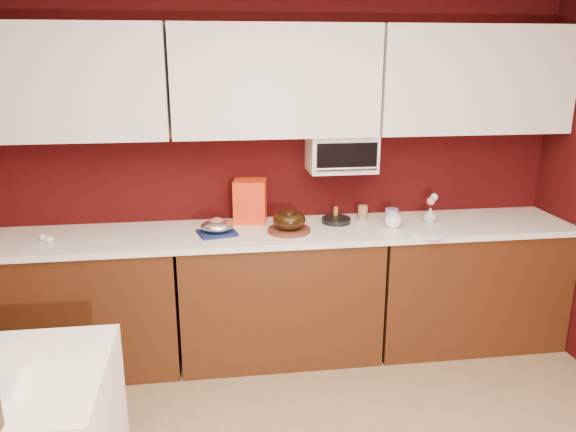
# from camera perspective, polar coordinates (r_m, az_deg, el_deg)

# --- Properties ---
(wall_back) EXTENTS (4.00, 0.02, 2.50)m
(wall_back) POSITION_cam_1_polar(r_m,az_deg,el_deg) (3.92, -1.54, 4.85)
(wall_back) COLOR #360707
(wall_back) RESTS_ON floor
(base_cabinet_left) EXTENTS (1.31, 0.58, 0.86)m
(base_cabinet_left) POSITION_cam_1_polar(r_m,az_deg,el_deg) (3.95, -20.71, -8.63)
(base_cabinet_left) COLOR #43210D
(base_cabinet_left) RESTS_ON floor
(base_cabinet_center) EXTENTS (1.31, 0.58, 0.86)m
(base_cabinet_center) POSITION_cam_1_polar(r_m,az_deg,el_deg) (3.87, -0.92, -8.04)
(base_cabinet_center) COLOR #43210D
(base_cabinet_center) RESTS_ON floor
(base_cabinet_right) EXTENTS (1.31, 0.58, 0.86)m
(base_cabinet_right) POSITION_cam_1_polar(r_m,az_deg,el_deg) (4.23, 17.41, -6.64)
(base_cabinet_right) COLOR #43210D
(base_cabinet_right) RESTS_ON floor
(countertop) EXTENTS (4.00, 0.62, 0.04)m
(countertop) POSITION_cam_1_polar(r_m,az_deg,el_deg) (3.71, -0.95, -1.68)
(countertop) COLOR white
(countertop) RESTS_ON base_cabinet_center
(upper_cabinet_left) EXTENTS (1.31, 0.33, 0.70)m
(upper_cabinet_left) POSITION_cam_1_polar(r_m,az_deg,el_deg) (3.77, -22.41, 12.44)
(upper_cabinet_left) COLOR white
(upper_cabinet_left) RESTS_ON wall_back
(upper_cabinet_center) EXTENTS (1.31, 0.33, 0.70)m
(upper_cabinet_center) POSITION_cam_1_polar(r_m,az_deg,el_deg) (3.68, -1.31, 13.55)
(upper_cabinet_center) COLOR white
(upper_cabinet_center) RESTS_ON wall_back
(upper_cabinet_right) EXTENTS (1.31, 0.33, 0.70)m
(upper_cabinet_right) POSITION_cam_1_polar(r_m,az_deg,el_deg) (4.06, 18.23, 13.01)
(upper_cabinet_right) COLOR white
(upper_cabinet_right) RESTS_ON wall_back
(toaster_oven) EXTENTS (0.45, 0.30, 0.25)m
(toaster_oven) POSITION_cam_1_polar(r_m,az_deg,el_deg) (3.83, 5.44, 6.43)
(toaster_oven) COLOR white
(toaster_oven) RESTS_ON upper_cabinet_center
(toaster_oven_door) EXTENTS (0.40, 0.02, 0.18)m
(toaster_oven_door) POSITION_cam_1_polar(r_m,az_deg,el_deg) (3.68, 6.01, 6.01)
(toaster_oven_door) COLOR black
(toaster_oven_door) RESTS_ON toaster_oven
(toaster_oven_handle) EXTENTS (0.42, 0.02, 0.02)m
(toaster_oven_handle) POSITION_cam_1_polar(r_m,az_deg,el_deg) (3.68, 6.03, 4.82)
(toaster_oven_handle) COLOR silver
(toaster_oven_handle) RESTS_ON toaster_oven
(cake_base) EXTENTS (0.35, 0.35, 0.03)m
(cake_base) POSITION_cam_1_polar(r_m,az_deg,el_deg) (3.65, 0.12, -1.44)
(cake_base) COLOR #5D291C
(cake_base) RESTS_ON countertop
(bundt_cake) EXTENTS (0.27, 0.27, 0.09)m
(bundt_cake) POSITION_cam_1_polar(r_m,az_deg,el_deg) (3.63, 0.12, -0.43)
(bundt_cake) COLOR black
(bundt_cake) RESTS_ON cake_base
(navy_towel) EXTENTS (0.27, 0.25, 0.02)m
(navy_towel) POSITION_cam_1_polar(r_m,az_deg,el_deg) (3.64, -7.21, -1.72)
(navy_towel) COLOR #15214F
(navy_towel) RESTS_ON countertop
(foil_ham_nest) EXTENTS (0.26, 0.24, 0.08)m
(foil_ham_nest) POSITION_cam_1_polar(r_m,az_deg,el_deg) (3.62, -7.23, -1.02)
(foil_ham_nest) COLOR white
(foil_ham_nest) RESTS_ON navy_towel
(roasted_ham) EXTENTS (0.10, 0.09, 0.06)m
(roasted_ham) POSITION_cam_1_polar(r_m,az_deg,el_deg) (3.62, -7.25, -0.64)
(roasted_ham) COLOR #A4554B
(roasted_ham) RESTS_ON foil_ham_nest
(pandoro_box) EXTENTS (0.24, 0.23, 0.29)m
(pandoro_box) POSITION_cam_1_polar(r_m,az_deg,el_deg) (3.86, -3.88, 1.56)
(pandoro_box) COLOR red
(pandoro_box) RESTS_ON countertop
(dark_pan) EXTENTS (0.22, 0.22, 0.03)m
(dark_pan) POSITION_cam_1_polar(r_m,az_deg,el_deg) (3.87, 4.93, -0.43)
(dark_pan) COLOR black
(dark_pan) RESTS_ON countertop
(coffee_mug) EXTENTS (0.13, 0.13, 0.10)m
(coffee_mug) POSITION_cam_1_polar(r_m,az_deg,el_deg) (3.79, 10.62, -0.42)
(coffee_mug) COLOR white
(coffee_mug) RESTS_ON countertop
(blue_jar) EXTENTS (0.11, 0.11, 0.10)m
(blue_jar) POSITION_cam_1_polar(r_m,az_deg,el_deg) (3.89, 10.47, -0.01)
(blue_jar) COLOR navy
(blue_jar) RESTS_ON countertop
(flower_vase) EXTENTS (0.08, 0.08, 0.11)m
(flower_vase) POSITION_cam_1_polar(r_m,az_deg,el_deg) (3.98, 14.23, 0.19)
(flower_vase) COLOR #B3B5CB
(flower_vase) RESTS_ON countertop
(flower_pink) EXTENTS (0.06, 0.06, 0.06)m
(flower_pink) POSITION_cam_1_polar(r_m,az_deg,el_deg) (3.96, 14.32, 1.48)
(flower_pink) COLOR #D57B7E
(flower_pink) RESTS_ON flower_vase
(flower_blue) EXTENTS (0.05, 0.05, 0.05)m
(flower_blue) POSITION_cam_1_polar(r_m,az_deg,el_deg) (3.99, 14.63, 1.87)
(flower_blue) COLOR #9CD6FB
(flower_blue) RESTS_ON flower_vase
(china_plate) EXTENTS (0.30, 0.30, 0.01)m
(china_plate) POSITION_cam_1_polar(r_m,az_deg,el_deg) (3.72, 14.12, -1.70)
(china_plate) COLOR white
(china_plate) RESTS_ON countertop
(amber_bottle) EXTENTS (0.04, 0.04, 0.09)m
(amber_bottle) POSITION_cam_1_polar(r_m,az_deg,el_deg) (3.93, 4.87, 0.27)
(amber_bottle) COLOR olive
(amber_bottle) RESTS_ON countertop
(paper_cup) EXTENTS (0.08, 0.08, 0.10)m
(paper_cup) POSITION_cam_1_polar(r_m,az_deg,el_deg) (3.95, 7.60, 0.35)
(paper_cup) COLOR olive
(paper_cup) RESTS_ON countertop
(egg_left) EXTENTS (0.06, 0.05, 0.04)m
(egg_left) POSITION_cam_1_polar(r_m,az_deg,el_deg) (3.80, -23.62, -2.01)
(egg_left) COLOR white
(egg_left) RESTS_ON countertop
(egg_right) EXTENTS (0.06, 0.05, 0.04)m
(egg_right) POSITION_cam_1_polar(r_m,az_deg,el_deg) (3.75, -23.07, -2.21)
(egg_right) COLOR white
(egg_right) RESTS_ON countertop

